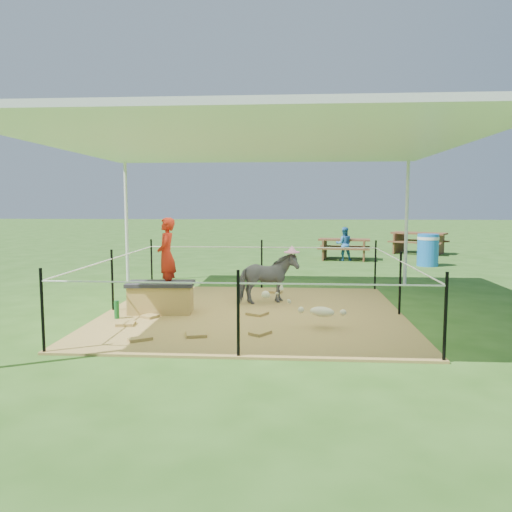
# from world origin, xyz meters

# --- Properties ---
(ground) EXTENTS (90.00, 90.00, 0.00)m
(ground) POSITION_xyz_m (0.00, 0.00, 0.00)
(ground) COLOR #2D5919
(ground) RESTS_ON ground
(hay_patch) EXTENTS (4.60, 4.60, 0.03)m
(hay_patch) POSITION_xyz_m (0.00, 0.00, 0.01)
(hay_patch) COLOR brown
(hay_patch) RESTS_ON ground
(canopy_tent) EXTENTS (6.30, 6.30, 2.90)m
(canopy_tent) POSITION_xyz_m (0.00, 0.00, 2.69)
(canopy_tent) COLOR silver
(canopy_tent) RESTS_ON ground
(rope_fence) EXTENTS (4.54, 4.54, 1.00)m
(rope_fence) POSITION_xyz_m (0.00, -0.00, 0.64)
(rope_fence) COLOR black
(rope_fence) RESTS_ON ground
(straw_bale) EXTENTS (1.00, 0.56, 0.43)m
(straw_bale) POSITION_xyz_m (-1.43, -0.13, 0.24)
(straw_bale) COLOR #A37C3B
(straw_bale) RESTS_ON hay_patch
(dark_cloth) EXTENTS (1.07, 0.62, 0.05)m
(dark_cloth) POSITION_xyz_m (-1.43, -0.13, 0.48)
(dark_cloth) COLOR black
(dark_cloth) RESTS_ON straw_bale
(woman) EXTENTS (0.31, 0.44, 1.15)m
(woman) POSITION_xyz_m (-1.33, -0.13, 1.03)
(woman) COLOR red
(woman) RESTS_ON straw_bale
(green_bottle) EXTENTS (0.08, 0.08, 0.27)m
(green_bottle) POSITION_xyz_m (-1.98, -0.58, 0.16)
(green_bottle) COLOR #166626
(green_bottle) RESTS_ON hay_patch
(pony) EXTENTS (1.12, 0.83, 0.86)m
(pony) POSITION_xyz_m (0.18, 0.69, 0.46)
(pony) COLOR #515257
(pony) RESTS_ON hay_patch
(pink_hat) EXTENTS (0.27, 0.27, 0.12)m
(pink_hat) POSITION_xyz_m (0.18, 0.69, 0.95)
(pink_hat) COLOR pink
(pink_hat) RESTS_ON pony
(foal) EXTENTS (1.05, 0.82, 0.51)m
(foal) POSITION_xyz_m (1.01, -0.94, 0.29)
(foal) COLOR beige
(foal) RESTS_ON hay_patch
(trash_barrel) EXTENTS (0.72, 0.72, 0.88)m
(trash_barrel) POSITION_xyz_m (4.35, 6.29, 0.44)
(trash_barrel) COLOR blue
(trash_barrel) RESTS_ON ground
(picnic_table_near) EXTENTS (1.70, 1.35, 0.64)m
(picnic_table_near) POSITION_xyz_m (2.22, 7.70, 0.32)
(picnic_table_near) COLOR brown
(picnic_table_near) RESTS_ON ground
(picnic_table_far) EXTENTS (2.15, 1.96, 0.73)m
(picnic_table_far) POSITION_xyz_m (4.96, 9.69, 0.37)
(picnic_table_far) COLOR brown
(picnic_table_far) RESTS_ON ground
(distant_person) EXTENTS (0.50, 0.39, 1.02)m
(distant_person) POSITION_xyz_m (2.18, 7.38, 0.51)
(distant_person) COLOR #2F71B3
(distant_person) RESTS_ON ground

